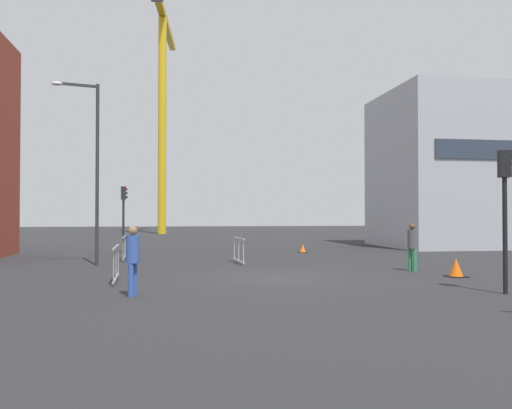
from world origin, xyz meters
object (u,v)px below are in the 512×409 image
traffic_light_island (505,197)px  pedestrian_walking (412,243)px  construction_crane (163,86)px  streetlamp_tall (92,158)px  pedestrian_waiting (133,255)px  traffic_cone_orange (303,249)px  traffic_light_corner (124,208)px  traffic_cone_on_verge (456,268)px

traffic_light_island → pedestrian_walking: (0.15, 5.74, -1.50)m
construction_crane → streetlamp_tall: bearing=-93.6°
construction_crane → pedestrian_waiting: 48.28m
traffic_light_island → traffic_cone_orange: 15.94m
construction_crane → pedestrian_walking: bearing=-77.0°
traffic_light_corner → pedestrian_waiting: (1.55, -15.90, -1.40)m
pedestrian_waiting → traffic_cone_on_verge: size_ratio=2.83×
traffic_light_corner → pedestrian_walking: traffic_light_corner is taller
traffic_light_island → traffic_light_corner: bearing=123.0°
traffic_light_corner → pedestrian_waiting: size_ratio=2.03×
construction_crane → pedestrian_walking: construction_crane is taller
traffic_light_island → pedestrian_waiting: (-9.48, 1.10, -1.48)m
construction_crane → traffic_light_island: construction_crane is taller
pedestrian_walking → construction_crane: bearing=103.0°
pedestrian_waiting → traffic_cone_on_verge: (10.23, 2.65, -0.74)m
streetlamp_tall → pedestrian_waiting: bearing=-75.7°
streetlamp_tall → traffic_cone_orange: streetlamp_tall is taller
streetlamp_tall → traffic_light_corner: bearing=84.8°
traffic_light_corner → pedestrian_waiting: bearing=-84.4°
construction_crane → traffic_cone_orange: size_ratio=52.84×
traffic_light_island → pedestrian_walking: traffic_light_island is taller
streetlamp_tall → traffic_light_corner: (0.66, 7.25, -1.91)m
streetlamp_tall → traffic_cone_on_verge: streetlamp_tall is taller
traffic_light_island → traffic_cone_orange: (-1.45, 15.71, -2.30)m
traffic_cone_on_verge → traffic_light_corner: bearing=131.6°
pedestrian_waiting → pedestrian_walking: bearing=25.7°
traffic_light_island → pedestrian_walking: 5.94m
traffic_light_corner → pedestrian_waiting: traffic_light_corner is taller
traffic_light_corner → pedestrian_walking: (11.18, -11.26, -1.42)m
traffic_light_island → pedestrian_walking: bearing=88.5°
traffic_light_island → traffic_cone_orange: traffic_light_island is taller
streetlamp_tall → traffic_cone_on_verge: size_ratio=11.83×
construction_crane → streetlamp_tall: (-2.31, -37.17, -11.91)m
traffic_cone_on_verge → traffic_light_island: bearing=-101.2°
streetlamp_tall → pedestrian_waiting: (2.21, -8.65, -3.31)m
construction_crane → pedestrian_waiting: size_ratio=13.96×
traffic_light_corner → traffic_cone_on_verge: size_ratio=5.74×
traffic_cone_orange → pedestrian_waiting: bearing=-118.8°
construction_crane → streetlamp_tall: construction_crane is taller
traffic_light_corner → streetlamp_tall: bearing=-95.2°
streetlamp_tall → pedestrian_walking: (11.84, -4.01, -3.33)m
traffic_light_island → traffic_cone_orange: bearing=95.3°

